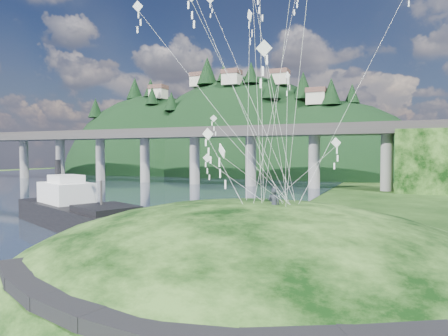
% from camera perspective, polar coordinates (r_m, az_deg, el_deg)
% --- Properties ---
extents(ground, '(320.00, 320.00, 0.00)m').
position_cam_1_polar(ground, '(28.95, -12.46, -14.29)').
color(ground, black).
rests_on(ground, ground).
extents(grass_hill, '(36.00, 32.00, 13.00)m').
position_cam_1_polar(grass_hill, '(27.60, 4.57, -18.36)').
color(grass_hill, black).
rests_on(grass_hill, ground).
extents(footpath, '(22.29, 5.84, 0.83)m').
position_cam_1_polar(footpath, '(16.66, -11.26, -19.31)').
color(footpath, black).
rests_on(footpath, ground).
extents(bridge, '(160.00, 11.00, 15.00)m').
position_cam_1_polar(bridge, '(101.96, -1.43, 3.02)').
color(bridge, '#2D2B2B').
rests_on(bridge, ground).
extents(far_ridge, '(153.00, 70.00, 94.50)m').
position_cam_1_polar(far_ridge, '(157.33, 0.88, -3.53)').
color(far_ridge, black).
rests_on(far_ridge, ground).
extents(work_barge, '(21.66, 13.61, 7.39)m').
position_cam_1_polar(work_barge, '(46.96, -20.43, -5.71)').
color(work_barge, black).
rests_on(work_barge, ground).
extents(wooden_dock, '(15.27, 8.29, 1.11)m').
position_cam_1_polar(wooden_dock, '(36.80, -15.46, -9.97)').
color(wooden_dock, '#332615').
rests_on(wooden_dock, ground).
extents(kite_flyers, '(1.39, 2.24, 1.97)m').
position_cam_1_polar(kite_flyers, '(26.07, 7.13, -2.81)').
color(kite_flyers, '#252931').
rests_on(kite_flyers, ground).
extents(kite_swarm, '(17.75, 17.49, 21.13)m').
position_cam_1_polar(kite_swarm, '(28.78, 4.23, 20.27)').
color(kite_swarm, white).
rests_on(kite_swarm, ground).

